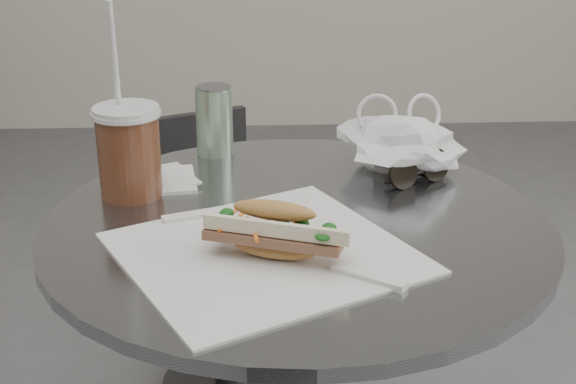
{
  "coord_description": "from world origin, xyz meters",
  "views": [
    {
      "loc": [
        -0.06,
        -0.88,
        1.23
      ],
      "look_at": [
        -0.01,
        0.19,
        0.79
      ],
      "focal_mm": 50.0,
      "sensor_mm": 36.0,
      "label": 1
    }
  ],
  "objects_px": {
    "banh_mi": "(275,231)",
    "chair_far": "(216,274)",
    "drink_can": "(214,120)",
    "sunglasses": "(418,171)",
    "iced_coffee": "(129,150)",
    "cafe_table": "(297,375)"
  },
  "relations": [
    {
      "from": "cafe_table",
      "to": "iced_coffee",
      "type": "distance_m",
      "value": 0.45
    },
    {
      "from": "cafe_table",
      "to": "banh_mi",
      "type": "relative_size",
      "value": 3.11
    },
    {
      "from": "sunglasses",
      "to": "iced_coffee",
      "type": "bearing_deg",
      "value": 154.32
    },
    {
      "from": "cafe_table",
      "to": "banh_mi",
      "type": "height_order",
      "value": "banh_mi"
    },
    {
      "from": "banh_mi",
      "to": "iced_coffee",
      "type": "height_order",
      "value": "iced_coffee"
    },
    {
      "from": "cafe_table",
      "to": "drink_can",
      "type": "height_order",
      "value": "drink_can"
    },
    {
      "from": "banh_mi",
      "to": "chair_far",
      "type": "bearing_deg",
      "value": 118.37
    },
    {
      "from": "cafe_table",
      "to": "iced_coffee",
      "type": "bearing_deg",
      "value": 156.51
    },
    {
      "from": "drink_can",
      "to": "cafe_table",
      "type": "bearing_deg",
      "value": -66.27
    },
    {
      "from": "chair_far",
      "to": "banh_mi",
      "type": "xyz_separation_m",
      "value": [
        0.12,
        -0.77,
        0.48
      ]
    },
    {
      "from": "cafe_table",
      "to": "sunglasses",
      "type": "distance_m",
      "value": 0.39
    },
    {
      "from": "iced_coffee",
      "to": "drink_can",
      "type": "distance_m",
      "value": 0.23
    },
    {
      "from": "iced_coffee",
      "to": "drink_can",
      "type": "height_order",
      "value": "iced_coffee"
    },
    {
      "from": "sunglasses",
      "to": "drink_can",
      "type": "relative_size",
      "value": 0.93
    },
    {
      "from": "banh_mi",
      "to": "iced_coffee",
      "type": "relative_size",
      "value": 0.78
    },
    {
      "from": "drink_can",
      "to": "chair_far",
      "type": "bearing_deg",
      "value": 94.36
    },
    {
      "from": "chair_far",
      "to": "iced_coffee",
      "type": "height_order",
      "value": "iced_coffee"
    },
    {
      "from": "cafe_table",
      "to": "iced_coffee",
      "type": "xyz_separation_m",
      "value": [
        -0.26,
        0.11,
        0.35
      ]
    },
    {
      "from": "cafe_table",
      "to": "sunglasses",
      "type": "bearing_deg",
      "value": 33.99
    },
    {
      "from": "sunglasses",
      "to": "drink_can",
      "type": "xyz_separation_m",
      "value": [
        -0.34,
        0.16,
        0.04
      ]
    },
    {
      "from": "cafe_table",
      "to": "sunglasses",
      "type": "relative_size",
      "value": 6.46
    },
    {
      "from": "banh_mi",
      "to": "iced_coffee",
      "type": "xyz_separation_m",
      "value": [
        -0.22,
        0.23,
        0.04
      ]
    }
  ]
}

